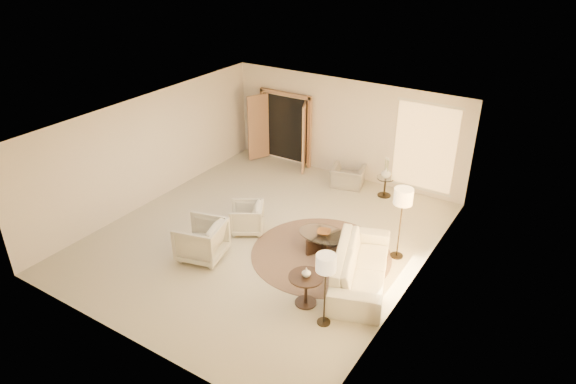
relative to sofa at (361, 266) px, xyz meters
The scene contains 18 objects.
room 2.82m from the sofa, behind, with size 7.04×8.04×2.83m.
windows_right 1.37m from the sofa, 28.27° to the left, with size 0.10×6.40×2.40m, color #FFC166, non-canonical shape.
window_back_corner 4.42m from the sofa, 94.04° to the left, with size 1.70×0.10×2.40m, color #FFC166, non-canonical shape.
curtains_right 1.82m from the sofa, 59.57° to the left, with size 0.06×5.20×2.60m, color beige, non-canonical shape.
french_doors 6.18m from the sofa, 137.18° to the left, with size 1.95×0.66×2.16m.
area_rug 1.27m from the sofa, 159.41° to the left, with size 3.08×3.08×0.01m, color #412D24.
sofa is the anchor object (origin of this frame).
armchair_left 3.12m from the sofa, behind, with size 0.75×0.70×0.77m, color beige.
armchair_right 3.43m from the sofa, 162.36° to the right, with size 0.92×0.86×0.95m, color beige.
accent_chair 4.31m from the sofa, 119.93° to the left, with size 0.88×0.57×0.77m, color #99958D.
coffee_table 1.32m from the sofa, 153.31° to the left, with size 1.32×1.32×0.43m.
end_table 1.31m from the sofa, 116.31° to the right, with size 0.67×0.67×0.63m.
side_table 3.89m from the sofa, 105.75° to the left, with size 0.46×0.46×0.54m.
floor_lamp_near 1.64m from the sofa, 76.61° to the left, with size 0.40×0.40×1.65m.
floor_lamp_far 1.71m from the sofa, 91.01° to the right, with size 0.36×0.36×1.47m.
bowl 1.31m from the sofa, 153.31° to the left, with size 0.31×0.31×0.08m, color brown.
end_vase 1.35m from the sofa, 116.31° to the right, with size 0.17×0.17×0.18m, color white.
side_vase 3.90m from the sofa, 105.75° to the left, with size 0.26×0.26×0.28m, color white.
Camera 1 is at (5.88, -8.24, 6.40)m, focal length 32.00 mm.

